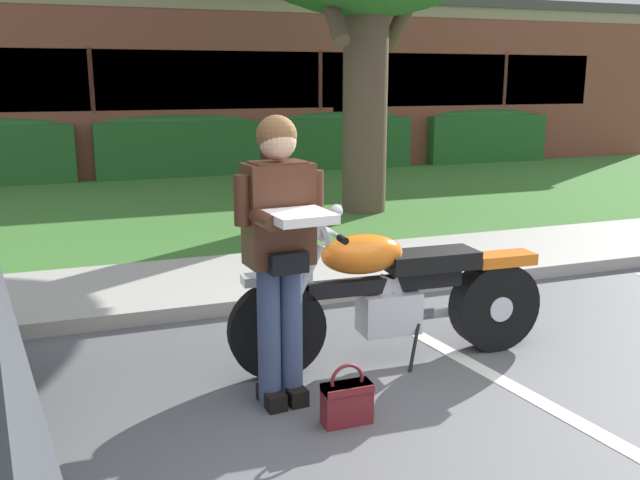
{
  "coord_description": "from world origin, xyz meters",
  "views": [
    {
      "loc": [
        -1.98,
        -2.74,
        1.9
      ],
      "look_at": [
        -0.42,
        1.46,
        0.85
      ],
      "focal_mm": 38.8,
      "sensor_mm": 36.0,
      "label": 1
    }
  ],
  "objects_px": {
    "rider_person": "(280,240)",
    "brick_building": "(82,82)",
    "motorcycle": "(403,292)",
    "hedge_right": "(480,135)",
    "hedge_center_left": "(177,144)",
    "handbag": "(347,400)",
    "hedge_center_right": "(341,139)"
  },
  "relations": [
    {
      "from": "hedge_center_right",
      "to": "hedge_center_left",
      "type": "bearing_deg",
      "value": 180.0
    },
    {
      "from": "rider_person",
      "to": "hedge_center_left",
      "type": "relative_size",
      "value": 0.55
    },
    {
      "from": "handbag",
      "to": "hedge_right",
      "type": "height_order",
      "value": "hedge_right"
    },
    {
      "from": "rider_person",
      "to": "hedge_right",
      "type": "distance_m",
      "value": 12.67
    },
    {
      "from": "motorcycle",
      "to": "hedge_right",
      "type": "height_order",
      "value": "motorcycle"
    },
    {
      "from": "hedge_center_left",
      "to": "handbag",
      "type": "bearing_deg",
      "value": -93.8
    },
    {
      "from": "handbag",
      "to": "hedge_center_left",
      "type": "height_order",
      "value": "hedge_center_left"
    },
    {
      "from": "brick_building",
      "to": "motorcycle",
      "type": "bearing_deg",
      "value": -84.11
    },
    {
      "from": "hedge_right",
      "to": "rider_person",
      "type": "bearing_deg",
      "value": -128.13
    },
    {
      "from": "hedge_center_right",
      "to": "hedge_right",
      "type": "bearing_deg",
      "value": 0.0
    },
    {
      "from": "motorcycle",
      "to": "hedge_center_left",
      "type": "relative_size",
      "value": 0.72
    },
    {
      "from": "motorcycle",
      "to": "rider_person",
      "type": "height_order",
      "value": "rider_person"
    },
    {
      "from": "handbag",
      "to": "hedge_center_right",
      "type": "distance_m",
      "value": 11.13
    },
    {
      "from": "hedge_center_left",
      "to": "hedge_right",
      "type": "distance_m",
      "value": 6.87
    },
    {
      "from": "handbag",
      "to": "hedge_center_left",
      "type": "relative_size",
      "value": 0.12
    },
    {
      "from": "rider_person",
      "to": "hedge_center_left",
      "type": "height_order",
      "value": "rider_person"
    },
    {
      "from": "hedge_center_right",
      "to": "brick_building",
      "type": "bearing_deg",
      "value": 134.27
    },
    {
      "from": "hedge_center_left",
      "to": "brick_building",
      "type": "relative_size",
      "value": 0.12
    },
    {
      "from": "rider_person",
      "to": "handbag",
      "type": "xyz_separation_m",
      "value": [
        0.27,
        -0.37,
        -0.86
      ]
    },
    {
      "from": "motorcycle",
      "to": "brick_building",
      "type": "height_order",
      "value": "brick_building"
    },
    {
      "from": "motorcycle",
      "to": "handbag",
      "type": "height_order",
      "value": "motorcycle"
    },
    {
      "from": "rider_person",
      "to": "handbag",
      "type": "distance_m",
      "value": 0.97
    },
    {
      "from": "handbag",
      "to": "brick_building",
      "type": "bearing_deg",
      "value": 93.04
    },
    {
      "from": "handbag",
      "to": "brick_building",
      "type": "xyz_separation_m",
      "value": [
        -0.82,
        15.39,
        1.66
      ]
    },
    {
      "from": "rider_person",
      "to": "brick_building",
      "type": "distance_m",
      "value": 15.05
    },
    {
      "from": "rider_person",
      "to": "brick_building",
      "type": "relative_size",
      "value": 0.06
    },
    {
      "from": "motorcycle",
      "to": "hedge_center_left",
      "type": "bearing_deg",
      "value": 90.07
    },
    {
      "from": "motorcycle",
      "to": "hedge_center_right",
      "type": "relative_size",
      "value": 0.79
    },
    {
      "from": "hedge_center_right",
      "to": "brick_building",
      "type": "height_order",
      "value": "brick_building"
    },
    {
      "from": "rider_person",
      "to": "hedge_center_right",
      "type": "bearing_deg",
      "value": 66.24
    },
    {
      "from": "hedge_right",
      "to": "hedge_center_left",
      "type": "bearing_deg",
      "value": 180.0
    },
    {
      "from": "handbag",
      "to": "hedge_center_left",
      "type": "bearing_deg",
      "value": 86.2
    }
  ]
}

